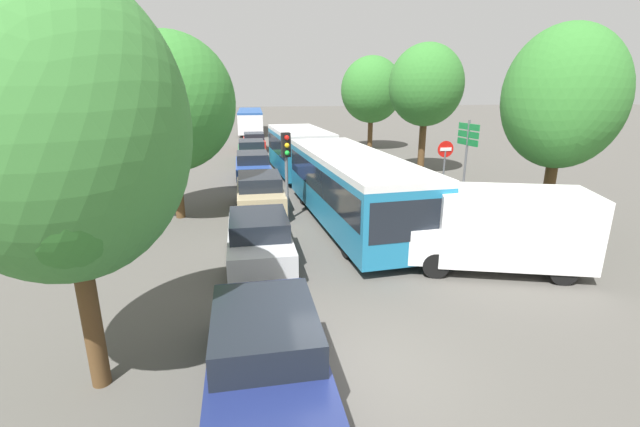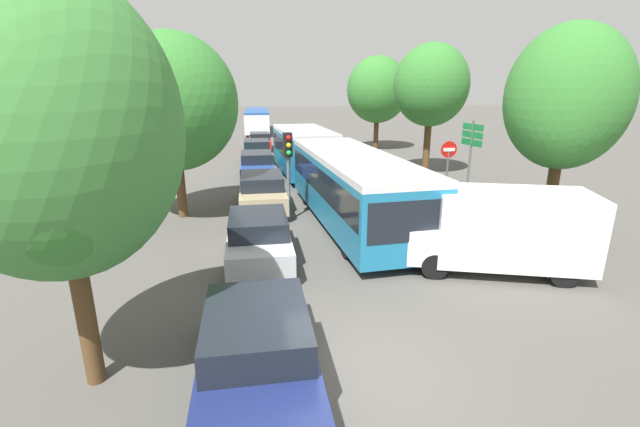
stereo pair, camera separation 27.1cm
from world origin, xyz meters
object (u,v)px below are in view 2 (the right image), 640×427
at_px(tree_right_mid, 431,85).
at_px(articulated_bus, 328,166).
at_px(queued_car_navy, 258,348).
at_px(queued_car_red, 260,141).
at_px(tree_left_near, 53,137).
at_px(direction_sign_post, 471,144).
at_px(traffic_light, 288,157).
at_px(queued_car_silver, 259,237).
at_px(queued_car_green, 257,151).
at_px(no_entry_sign, 448,163).
at_px(tree_right_near, 566,98).
at_px(city_bus_rear, 257,119).
at_px(queued_car_tan, 262,191).
at_px(queued_car_blue, 257,165).
at_px(tree_left_mid, 173,103).
at_px(tree_right_far, 378,90).
at_px(white_van, 502,229).

bearing_deg(tree_right_mid, articulated_bus, -143.82).
distance_m(queued_car_navy, queued_car_red, 28.81).
relative_size(queued_car_navy, tree_left_near, 0.65).
distance_m(queued_car_navy, direction_sign_post, 15.14).
bearing_deg(traffic_light, queued_car_silver, -27.33).
distance_m(queued_car_green, no_entry_sign, 14.95).
bearing_deg(tree_right_near, no_entry_sign, 109.97).
height_order(city_bus_rear, queued_car_tan, city_bus_rear).
height_order(queued_car_blue, tree_right_mid, tree_right_mid).
bearing_deg(tree_left_near, queued_car_green, 82.79).
distance_m(queued_car_navy, tree_left_mid, 11.65).
bearing_deg(direction_sign_post, traffic_light, 4.59).
bearing_deg(tree_right_far, tree_right_mid, -88.58).
distance_m(queued_car_tan, tree_right_mid, 12.32).
height_order(white_van, tree_left_mid, tree_left_mid).
bearing_deg(tree_right_mid, queued_car_navy, -119.46).
relative_size(queued_car_green, queued_car_red, 1.08).
xyz_separation_m(no_entry_sign, tree_left_mid, (-11.06, 0.00, 2.57)).
bearing_deg(tree_left_near, tree_right_near, 24.20).
relative_size(tree_right_near, tree_right_mid, 0.94).
xyz_separation_m(tree_right_near, tree_right_far, (-0.07, 21.66, 0.01)).
height_order(tree_left_near, tree_right_far, tree_right_far).
xyz_separation_m(tree_left_near, tree_right_mid, (12.79, 17.08, 0.69)).
height_order(articulated_bus, queued_car_blue, articulated_bus).
bearing_deg(tree_left_mid, queued_car_navy, -74.47).
height_order(no_entry_sign, tree_right_mid, tree_right_mid).
distance_m(queued_car_tan, direction_sign_post, 9.53).
distance_m(city_bus_rear, white_van, 39.08).
height_order(traffic_light, tree_left_near, tree_left_near).
bearing_deg(queued_car_blue, tree_right_far, -44.39).
relative_size(queued_car_red, direction_sign_post, 1.11).
distance_m(queued_car_blue, traffic_light, 8.28).
height_order(traffic_light, tree_right_mid, tree_right_mid).
relative_size(queued_car_silver, tree_right_mid, 0.58).
bearing_deg(articulated_bus, city_bus_rear, -179.06).
bearing_deg(queued_car_silver, city_bus_rear, -1.25).
bearing_deg(queued_car_red, direction_sign_post, -152.73).
bearing_deg(tree_right_near, queued_car_green, 119.77).
height_order(queued_car_silver, queued_car_blue, queued_car_blue).
distance_m(articulated_bus, queued_car_green, 11.00).
distance_m(queued_car_silver, queued_car_green, 17.50).
relative_size(queued_car_red, tree_right_far, 0.55).
distance_m(tree_right_mid, tree_right_far, 10.25).
height_order(queued_car_navy, direction_sign_post, direction_sign_post).
relative_size(queued_car_green, no_entry_sign, 1.53).
bearing_deg(articulated_bus, queued_car_navy, -19.42).
bearing_deg(tree_left_near, articulated_bus, 63.39).
relative_size(white_van, tree_left_near, 0.78).
relative_size(traffic_light, direction_sign_post, 0.94).
bearing_deg(tree_left_near, tree_right_far, 65.36).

